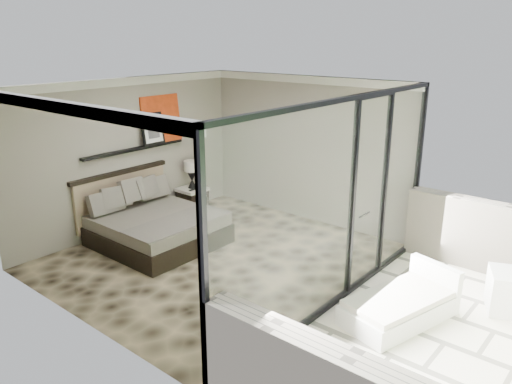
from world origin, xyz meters
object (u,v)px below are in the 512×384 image
Objects in this scene: bed at (154,225)px; ottoman at (511,292)px; lounger at (402,305)px; nightstand at (192,200)px; table_lamp at (192,171)px.

bed is 3.62× the size of ottoman.
bed is 5.66m from ottoman.
bed reaches higher than lounger.
lounger reaches higher than nightstand.
nightstand is at bearing -73.22° from table_lamp.
ottoman is at bearing 7.80° from nightstand.
table_lamp is at bearing 114.53° from nightstand.
bed reaches higher than nightstand.
table_lamp reaches higher than nightstand.
table_lamp reaches higher than lounger.
table_lamp is 5.23m from lounger.
lounger reaches higher than ottoman.
bed is at bearing -59.40° from nightstand.
lounger is (5.06, -1.08, -0.08)m from nightstand.
table_lamp is at bearing 112.79° from bed.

